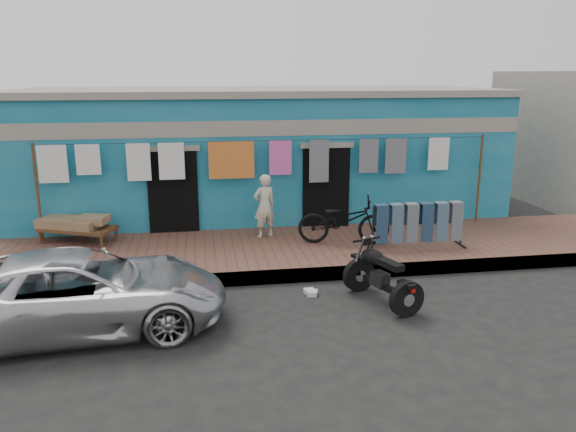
# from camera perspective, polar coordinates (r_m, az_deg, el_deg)

# --- Properties ---
(ground) EXTENTS (80.00, 80.00, 0.00)m
(ground) POSITION_cam_1_polar(r_m,az_deg,el_deg) (9.03, 2.07, -10.23)
(ground) COLOR black
(ground) RESTS_ON ground
(sidewalk) EXTENTS (28.00, 3.00, 0.25)m
(sidewalk) POSITION_cam_1_polar(r_m,az_deg,el_deg) (11.74, -0.78, -3.66)
(sidewalk) COLOR brown
(sidewalk) RESTS_ON ground
(curb) EXTENTS (28.00, 0.10, 0.25)m
(curb) POSITION_cam_1_polar(r_m,az_deg,el_deg) (10.39, 0.40, -6.10)
(curb) COLOR gray
(curb) RESTS_ON ground
(building) EXTENTS (12.20, 5.20, 3.36)m
(building) POSITION_cam_1_polar(r_m,az_deg,el_deg) (15.26, -3.03, 6.53)
(building) COLOR #126B8D
(building) RESTS_ON ground
(clothesline) EXTENTS (10.06, 0.06, 2.10)m
(clothesline) POSITION_cam_1_polar(r_m,az_deg,el_deg) (12.50, -3.74, 5.41)
(clothesline) COLOR brown
(clothesline) RESTS_ON sidewalk
(car) EXTENTS (4.56, 2.39, 1.24)m
(car) POSITION_cam_1_polar(r_m,az_deg,el_deg) (8.93, -20.44, -7.13)
(car) COLOR silver
(car) RESTS_ON ground
(seated_person) EXTENTS (0.59, 0.49, 1.40)m
(seated_person) POSITION_cam_1_polar(r_m,az_deg,el_deg) (12.20, -2.41, 1.04)
(seated_person) COLOR beige
(seated_person) RESTS_ON sidewalk
(bicycle) EXTENTS (1.99, 1.08, 1.22)m
(bicycle) POSITION_cam_1_polar(r_m,az_deg,el_deg) (11.78, 5.69, 0.06)
(bicycle) COLOR black
(bicycle) RESTS_ON sidewalk
(motorcycle) EXTENTS (1.59, 1.94, 1.02)m
(motorcycle) POSITION_cam_1_polar(r_m,az_deg,el_deg) (9.48, 9.52, -5.86)
(motorcycle) COLOR black
(motorcycle) RESTS_ON ground
(charpoy) EXTENTS (2.21, 1.96, 0.55)m
(charpoy) POSITION_cam_1_polar(r_m,az_deg,el_deg) (12.72, -20.56, -1.29)
(charpoy) COLOR brown
(charpoy) RESTS_ON sidewalk
(jeans_rack) EXTENTS (2.02, 0.43, 0.97)m
(jeans_rack) POSITION_cam_1_polar(r_m,az_deg,el_deg) (11.79, 13.07, -0.87)
(jeans_rack) COLOR black
(jeans_rack) RESTS_ON sidewalk
(litter_a) EXTENTS (0.19, 0.16, 0.08)m
(litter_a) POSITION_cam_1_polar(r_m,az_deg,el_deg) (9.94, 2.15, -7.61)
(litter_a) COLOR silver
(litter_a) RESTS_ON ground
(litter_b) EXTENTS (0.22, 0.21, 0.09)m
(litter_b) POSITION_cam_1_polar(r_m,az_deg,el_deg) (10.31, 7.73, -6.87)
(litter_b) COLOR silver
(litter_b) RESTS_ON ground
(litter_c) EXTENTS (0.23, 0.25, 0.08)m
(litter_c) POSITION_cam_1_polar(r_m,az_deg,el_deg) (9.84, 2.51, -7.82)
(litter_c) COLOR silver
(litter_c) RESTS_ON ground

